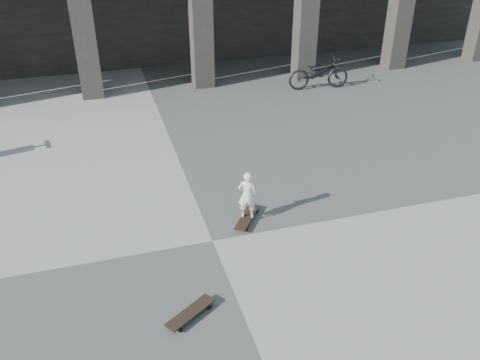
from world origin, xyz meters
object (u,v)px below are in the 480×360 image
object	(u,v)px
skateboard_spare	(190,313)
bicycle	(319,73)
longboard	(247,217)
child	(247,195)

from	to	relation	value
skateboard_spare	bicycle	xyz separation A→B (m)	(6.11, 8.91, 0.44)
longboard	bicycle	world-z (taller)	bicycle
child	bicycle	size ratio (longest dim) A/B	0.50
child	bicycle	xyz separation A→B (m)	(4.50, 6.67, -0.07)
skateboard_spare	bicycle	distance (m)	10.81
longboard	bicycle	bearing A→B (deg)	1.89
child	bicycle	bearing A→B (deg)	-105.38
child	bicycle	distance (m)	8.05
skateboard_spare	child	xyz separation A→B (m)	(1.61, 2.24, 0.51)
longboard	skateboard_spare	world-z (taller)	skateboard_spare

